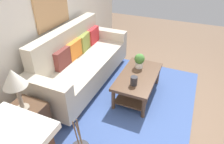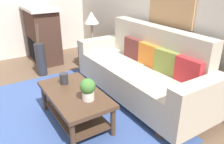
{
  "view_description": "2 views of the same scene",
  "coord_description": "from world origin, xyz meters",
  "px_view_note": "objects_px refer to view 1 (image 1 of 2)",
  "views": [
    {
      "loc": [
        -2.51,
        -0.25,
        2.28
      ],
      "look_at": [
        0.1,
        0.88,
        0.46
      ],
      "focal_mm": 31.87,
      "sensor_mm": 36.0,
      "label": 1
    },
    {
      "loc": [
        2.51,
        -0.46,
        1.75
      ],
      "look_at": [
        0.31,
        0.95,
        0.62
      ],
      "focal_mm": 35.92,
      "sensor_mm": 36.0,
      "label": 2
    }
  ],
  "objects_px": {
    "throw_pillow_crimson": "(93,36)",
    "potted_plant_tabletop": "(139,60)",
    "side_table": "(28,124)",
    "throw_pillow_maroon": "(62,59)",
    "tabletop_vase": "(134,81)",
    "table_lamp": "(14,80)",
    "coffee_table": "(138,81)",
    "couch": "(81,63)",
    "throw_pillow_olive": "(84,42)",
    "framed_painting": "(51,4)",
    "throw_pillow_orange": "(74,50)"
  },
  "relations": [
    {
      "from": "throw_pillow_orange",
      "to": "side_table",
      "type": "bearing_deg",
      "value": -173.22
    },
    {
      "from": "throw_pillow_crimson",
      "to": "coffee_table",
      "type": "bearing_deg",
      "value": -119.39
    },
    {
      "from": "throw_pillow_olive",
      "to": "coffee_table",
      "type": "xyz_separation_m",
      "value": [
        -0.33,
        -1.22,
        -0.37
      ]
    },
    {
      "from": "tabletop_vase",
      "to": "throw_pillow_crimson",
      "type": "bearing_deg",
      "value": 51.53
    },
    {
      "from": "coffee_table",
      "to": "potted_plant_tabletop",
      "type": "distance_m",
      "value": 0.36
    },
    {
      "from": "tabletop_vase",
      "to": "side_table",
      "type": "distance_m",
      "value": 1.62
    },
    {
      "from": "potted_plant_tabletop",
      "to": "framed_painting",
      "type": "bearing_deg",
      "value": 100.78
    },
    {
      "from": "throw_pillow_orange",
      "to": "throw_pillow_crimson",
      "type": "distance_m",
      "value": 0.72
    },
    {
      "from": "throw_pillow_maroon",
      "to": "framed_painting",
      "type": "height_order",
      "value": "framed_painting"
    },
    {
      "from": "throw_pillow_orange",
      "to": "coffee_table",
      "type": "xyz_separation_m",
      "value": [
        0.04,
        -1.22,
        -0.37
      ]
    },
    {
      "from": "side_table",
      "to": "throw_pillow_maroon",
      "type": "bearing_deg",
      "value": 8.99
    },
    {
      "from": "couch",
      "to": "table_lamp",
      "type": "xyz_separation_m",
      "value": [
        -1.45,
        -0.05,
        0.56
      ]
    },
    {
      "from": "throw_pillow_crimson",
      "to": "side_table",
      "type": "xyz_separation_m",
      "value": [
        -2.18,
        -0.17,
        -0.4
      ]
    },
    {
      "from": "throw_pillow_crimson",
      "to": "table_lamp",
      "type": "relative_size",
      "value": 0.63
    },
    {
      "from": "framed_painting",
      "to": "throw_pillow_maroon",
      "type": "bearing_deg",
      "value": -136.74
    },
    {
      "from": "coffee_table",
      "to": "table_lamp",
      "type": "xyz_separation_m",
      "value": [
        -1.49,
        1.05,
        0.68
      ]
    },
    {
      "from": "side_table",
      "to": "table_lamp",
      "type": "relative_size",
      "value": 0.98
    },
    {
      "from": "coffee_table",
      "to": "throw_pillow_crimson",
      "type": "bearing_deg",
      "value": 60.61
    },
    {
      "from": "table_lamp",
      "to": "throw_pillow_orange",
      "type": "bearing_deg",
      "value": 6.78
    },
    {
      "from": "throw_pillow_crimson",
      "to": "side_table",
      "type": "bearing_deg",
      "value": -175.47
    },
    {
      "from": "throw_pillow_orange",
      "to": "framed_painting",
      "type": "relative_size",
      "value": 0.43
    },
    {
      "from": "coffee_table",
      "to": "tabletop_vase",
      "type": "distance_m",
      "value": 0.35
    },
    {
      "from": "coffee_table",
      "to": "table_lamp",
      "type": "height_order",
      "value": "table_lamp"
    },
    {
      "from": "throw_pillow_maroon",
      "to": "throw_pillow_olive",
      "type": "bearing_deg",
      "value": 0.0
    },
    {
      "from": "throw_pillow_olive",
      "to": "tabletop_vase",
      "type": "bearing_deg",
      "value": -116.59
    },
    {
      "from": "throw_pillow_olive",
      "to": "tabletop_vase",
      "type": "relative_size",
      "value": 2.49
    },
    {
      "from": "side_table",
      "to": "potted_plant_tabletop",
      "type": "bearing_deg",
      "value": -29.46
    },
    {
      "from": "coffee_table",
      "to": "framed_painting",
      "type": "distance_m",
      "value": 1.93
    },
    {
      "from": "coffee_table",
      "to": "tabletop_vase",
      "type": "height_order",
      "value": "tabletop_vase"
    },
    {
      "from": "throw_pillow_maroon",
      "to": "throw_pillow_crimson",
      "type": "bearing_deg",
      "value": 0.0
    },
    {
      "from": "throw_pillow_crimson",
      "to": "potted_plant_tabletop",
      "type": "xyz_separation_m",
      "value": [
        -0.44,
        -1.15,
        -0.11
      ]
    },
    {
      "from": "couch",
      "to": "tabletop_vase",
      "type": "relative_size",
      "value": 15.98
    },
    {
      "from": "couch",
      "to": "coffee_table",
      "type": "xyz_separation_m",
      "value": [
        0.04,
        -1.1,
        -0.12
      ]
    },
    {
      "from": "tabletop_vase",
      "to": "coffee_table",
      "type": "bearing_deg",
      "value": 2.36
    },
    {
      "from": "tabletop_vase",
      "to": "table_lamp",
      "type": "xyz_separation_m",
      "value": [
        -1.2,
        1.06,
        0.49
      ]
    },
    {
      "from": "couch",
      "to": "potted_plant_tabletop",
      "type": "xyz_separation_m",
      "value": [
        0.28,
        -1.03,
        0.14
      ]
    },
    {
      "from": "throw_pillow_crimson",
      "to": "framed_painting",
      "type": "bearing_deg",
      "value": 154.81
    },
    {
      "from": "throw_pillow_crimson",
      "to": "throw_pillow_maroon",
      "type": "bearing_deg",
      "value": 180.0
    },
    {
      "from": "tabletop_vase",
      "to": "framed_painting",
      "type": "relative_size",
      "value": 0.17
    },
    {
      "from": "tabletop_vase",
      "to": "table_lamp",
      "type": "distance_m",
      "value": 1.67
    },
    {
      "from": "couch",
      "to": "throw_pillow_olive",
      "type": "xyz_separation_m",
      "value": [
        0.36,
        0.13,
        0.25
      ]
    },
    {
      "from": "throw_pillow_maroon",
      "to": "coffee_table",
      "type": "bearing_deg",
      "value": -71.89
    },
    {
      "from": "couch",
      "to": "potted_plant_tabletop",
      "type": "relative_size",
      "value": 8.81
    },
    {
      "from": "throw_pillow_olive",
      "to": "tabletop_vase",
      "type": "xyz_separation_m",
      "value": [
        -0.62,
        -1.23,
        -0.18
      ]
    },
    {
      "from": "throw_pillow_orange",
      "to": "framed_painting",
      "type": "height_order",
      "value": "framed_painting"
    },
    {
      "from": "coffee_table",
      "to": "side_table",
      "type": "bearing_deg",
      "value": 144.88
    },
    {
      "from": "table_lamp",
      "to": "throw_pillow_maroon",
      "type": "bearing_deg",
      "value": 8.99
    },
    {
      "from": "potted_plant_tabletop",
      "to": "throw_pillow_orange",
      "type": "bearing_deg",
      "value": 103.86
    },
    {
      "from": "throw_pillow_crimson",
      "to": "tabletop_vase",
      "type": "relative_size",
      "value": 2.49
    },
    {
      "from": "framed_painting",
      "to": "table_lamp",
      "type": "bearing_deg",
      "value": -160.54
    }
  ]
}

